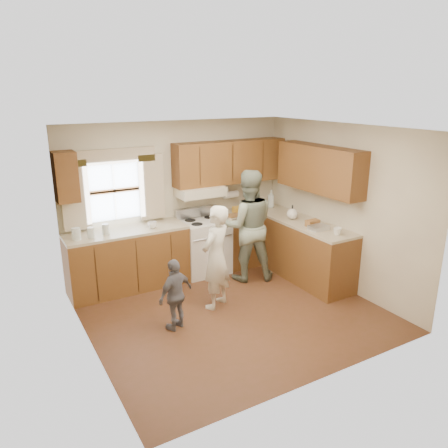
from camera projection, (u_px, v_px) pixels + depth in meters
room at (233, 226)px, 5.71m from camera, size 3.80×3.80×3.80m
kitchen_fixtures at (231, 227)px, 7.01m from camera, size 3.80×2.25×2.15m
stove at (204, 246)px, 7.27m from camera, size 0.76×0.67×1.07m
woman_left at (216, 257)px, 6.02m from camera, size 0.64×0.57×1.48m
woman_right at (248, 226)px, 6.89m from camera, size 1.06×0.95×1.79m
child at (176, 294)px, 5.52m from camera, size 0.60×0.43×0.95m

